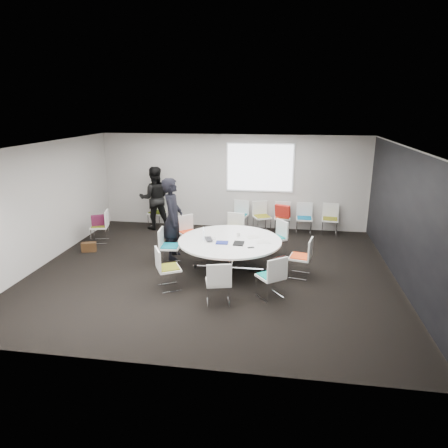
# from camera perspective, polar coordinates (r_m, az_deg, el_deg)

# --- Properties ---
(room_shell) EXTENTS (8.08, 7.08, 2.88)m
(room_shell) POSITION_cam_1_polar(r_m,az_deg,el_deg) (8.66, -1.09, 1.82)
(room_shell) COLOR black
(room_shell) RESTS_ON ground
(conference_table) EXTENTS (2.30, 2.30, 0.73)m
(conference_table) POSITION_cam_1_polar(r_m,az_deg,el_deg) (8.96, 0.84, -3.37)
(conference_table) COLOR silver
(conference_table) RESTS_ON ground
(projection_screen) EXTENTS (1.90, 0.03, 1.35)m
(projection_screen) POSITION_cam_1_polar(r_m,az_deg,el_deg) (11.86, 5.14, 8.02)
(projection_screen) COLOR white
(projection_screen) RESTS_ON room_shell
(chair_ring_a) EXTENTS (0.54, 0.55, 0.88)m
(chair_ring_a) POSITION_cam_1_polar(r_m,az_deg,el_deg) (8.90, 10.84, -5.70)
(chair_ring_a) COLOR silver
(chair_ring_a) RESTS_ON ground
(chair_ring_b) EXTENTS (0.64, 0.64, 0.88)m
(chair_ring_b) POSITION_cam_1_polar(r_m,az_deg,el_deg) (10.03, 7.32, -2.95)
(chair_ring_b) COLOR silver
(chair_ring_b) RESTS_ON ground
(chair_ring_c) EXTENTS (0.51, 0.50, 0.88)m
(chair_ring_c) POSITION_cam_1_polar(r_m,az_deg,el_deg) (10.55, 1.44, -1.82)
(chair_ring_c) COLOR silver
(chair_ring_c) RESTS_ON ground
(chair_ring_d) EXTENTS (0.64, 0.64, 0.88)m
(chair_ring_d) POSITION_cam_1_polar(r_m,az_deg,el_deg) (10.39, -5.02, -2.16)
(chair_ring_d) COLOR silver
(chair_ring_d) RESTS_ON ground
(chair_ring_e) EXTENTS (0.48, 0.49, 0.88)m
(chair_ring_e) POSITION_cam_1_polar(r_m,az_deg,el_deg) (9.45, -7.75, -4.21)
(chair_ring_e) COLOR silver
(chair_ring_e) RESTS_ON ground
(chair_ring_f) EXTENTS (0.61, 0.62, 0.88)m
(chair_ring_f) POSITION_cam_1_polar(r_m,az_deg,el_deg) (8.26, -7.96, -7.38)
(chair_ring_f) COLOR silver
(chair_ring_f) RESTS_ON ground
(chair_ring_g) EXTENTS (0.55, 0.54, 0.88)m
(chair_ring_g) POSITION_cam_1_polar(r_m,az_deg,el_deg) (7.59, -0.79, -9.47)
(chair_ring_g) COLOR silver
(chair_ring_g) RESTS_ON ground
(chair_ring_h) EXTENTS (0.64, 0.64, 0.88)m
(chair_ring_h) POSITION_cam_1_polar(r_m,az_deg,el_deg) (7.87, 6.69, -8.59)
(chair_ring_h) COLOR silver
(chair_ring_h) RESTS_ON ground
(chair_back_a) EXTENTS (0.55, 0.54, 0.88)m
(chair_back_a) POSITION_cam_1_polar(r_m,az_deg,el_deg) (11.96, 2.21, 0.42)
(chair_back_a) COLOR silver
(chair_back_a) RESTS_ON ground
(chair_back_b) EXTENTS (0.61, 0.60, 0.88)m
(chair_back_b) POSITION_cam_1_polar(r_m,az_deg,el_deg) (11.88, 5.41, 0.24)
(chair_back_b) COLOR silver
(chair_back_b) RESTS_ON ground
(chair_back_c) EXTENTS (0.46, 0.45, 0.88)m
(chair_back_c) POSITION_cam_1_polar(r_m,az_deg,el_deg) (11.89, 8.30, 0.16)
(chair_back_c) COLOR silver
(chair_back_c) RESTS_ON ground
(chair_back_d) EXTENTS (0.46, 0.45, 0.88)m
(chair_back_d) POSITION_cam_1_polar(r_m,az_deg,el_deg) (11.88, 11.34, -0.02)
(chair_back_d) COLOR silver
(chair_back_d) RESTS_ON ground
(chair_back_e) EXTENTS (0.50, 0.49, 0.88)m
(chair_back_e) POSITION_cam_1_polar(r_m,az_deg,el_deg) (11.96, 14.85, -0.14)
(chair_back_e) COLOR silver
(chair_back_e) RESTS_ON ground
(chair_spare_left) EXTENTS (0.55, 0.56, 0.88)m
(chair_spare_left) POSITION_cam_1_polar(r_m,az_deg,el_deg) (11.42, -17.22, -1.13)
(chair_spare_left) COLOR silver
(chair_spare_left) RESTS_ON ground
(chair_person_back) EXTENTS (0.56, 0.55, 0.88)m
(chair_person_back) POSITION_cam_1_polar(r_m,az_deg,el_deg) (12.45, -9.47, 0.85)
(chair_person_back) COLOR silver
(chair_person_back) RESTS_ON ground
(person_main) EXTENTS (0.56, 0.78, 1.98)m
(person_main) POSITION_cam_1_polar(r_m,az_deg,el_deg) (9.69, -7.34, 0.78)
(person_main) COLOR black
(person_main) RESTS_ON ground
(person_back) EXTENTS (1.11, 0.99, 1.89)m
(person_back) POSITION_cam_1_polar(r_m,az_deg,el_deg) (12.13, -9.88, 3.68)
(person_back) COLOR black
(person_back) RESTS_ON ground
(laptop) EXTENTS (0.34, 0.42, 0.03)m
(laptop) POSITION_cam_1_polar(r_m,az_deg,el_deg) (8.90, -1.85, -2.18)
(laptop) COLOR #333338
(laptop) RESTS_ON conference_table
(laptop_lid) EXTENTS (0.08, 0.30, 0.22)m
(laptop_lid) POSITION_cam_1_polar(r_m,az_deg,el_deg) (8.91, -2.94, -1.38)
(laptop_lid) COLOR silver
(laptop_lid) RESTS_ON conference_table
(notebook_black) EXTENTS (0.23, 0.31, 0.02)m
(notebook_black) POSITION_cam_1_polar(r_m,az_deg,el_deg) (8.65, 2.10, -2.78)
(notebook_black) COLOR black
(notebook_black) RESTS_ON conference_table
(tablet_folio) EXTENTS (0.27, 0.21, 0.03)m
(tablet_folio) POSITION_cam_1_polar(r_m,az_deg,el_deg) (8.68, -0.29, -2.67)
(tablet_folio) COLOR navy
(tablet_folio) RESTS_ON conference_table
(papers_right) EXTENTS (0.35, 0.29, 0.00)m
(papers_right) POSITION_cam_1_polar(r_m,az_deg,el_deg) (9.12, 4.23, -1.83)
(papers_right) COLOR silver
(papers_right) RESTS_ON conference_table
(papers_front) EXTENTS (0.33, 0.26, 0.00)m
(papers_front) POSITION_cam_1_polar(r_m,az_deg,el_deg) (8.79, 5.65, -2.58)
(papers_front) COLOR silver
(papers_front) RESTS_ON conference_table
(cup) EXTENTS (0.08, 0.08, 0.09)m
(cup) POSITION_cam_1_polar(r_m,az_deg,el_deg) (9.12, 2.07, -1.51)
(cup) COLOR white
(cup) RESTS_ON conference_table
(phone) EXTENTS (0.16, 0.11, 0.01)m
(phone) POSITION_cam_1_polar(r_m,az_deg,el_deg) (8.43, 3.86, -3.37)
(phone) COLOR black
(phone) RESTS_ON conference_table
(maroon_bag) EXTENTS (0.42, 0.32, 0.28)m
(maroon_bag) POSITION_cam_1_polar(r_m,az_deg,el_deg) (11.32, -17.44, 0.52)
(maroon_bag) COLOR #581734
(maroon_bag) RESTS_ON chair_spare_left
(brown_bag) EXTENTS (0.39, 0.26, 0.24)m
(brown_bag) POSITION_cam_1_polar(r_m,az_deg,el_deg) (10.81, -18.74, -3.13)
(brown_bag) COLOR #412815
(brown_bag) RESTS_ON ground
(red_jacket) EXTENTS (0.47, 0.31, 0.36)m
(red_jacket) POSITION_cam_1_polar(r_m,az_deg,el_deg) (11.56, 8.38, 1.86)
(red_jacket) COLOR #AF1E15
(red_jacket) RESTS_ON chair_back_c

